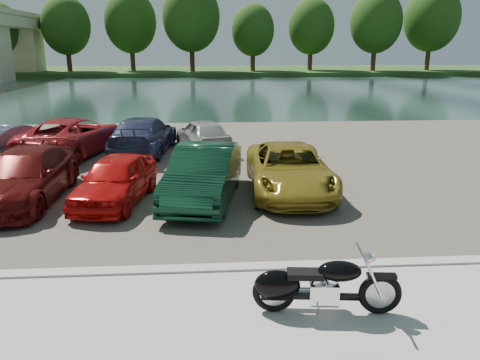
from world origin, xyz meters
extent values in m
plane|color=#595447|center=(0.00, 0.00, 0.00)|extent=(200.00, 200.00, 0.00)
cube|color=#A5A39B|center=(0.00, 2.00, 0.07)|extent=(60.00, 0.30, 0.14)
cube|color=#3F3B33|center=(0.00, 11.00, 0.02)|extent=(60.00, 18.00, 0.04)
cube|color=black|center=(0.00, 40.00, 0.00)|extent=(120.00, 40.00, 0.00)
cube|color=#254217|center=(0.00, 72.00, 0.30)|extent=(120.00, 24.00, 0.60)
cube|color=#C9B88B|center=(-28.00, 66.00, 3.60)|extent=(6.00, 4.00, 7.20)
cylinder|color=#3D2616|center=(-30.00, 64.60, 2.85)|extent=(0.70, 0.70, 4.50)
cylinder|color=#3D2616|center=(-21.00, 66.00, 3.08)|extent=(0.70, 0.70, 4.95)
ellipsoid|color=#15330D|center=(-21.00, 66.00, 7.04)|extent=(6.93, 6.93, 8.32)
cylinder|color=#3D2616|center=(-12.00, 67.40, 3.30)|extent=(0.70, 0.70, 5.40)
ellipsoid|color=#15330D|center=(-12.00, 67.40, 7.62)|extent=(7.56, 7.56, 9.07)
cylinder|color=#3D2616|center=(-3.00, 64.60, 3.52)|extent=(0.70, 0.70, 5.85)
ellipsoid|color=#15330D|center=(-3.00, 64.60, 8.21)|extent=(8.19, 8.19, 9.83)
cylinder|color=#3D2616|center=(6.00, 66.00, 2.85)|extent=(0.70, 0.70, 4.50)
ellipsoid|color=#15330D|center=(6.00, 66.00, 6.45)|extent=(6.30, 6.30, 7.56)
cylinder|color=#3D2616|center=(15.00, 67.40, 3.08)|extent=(0.70, 0.70, 4.95)
ellipsoid|color=#15330D|center=(15.00, 67.40, 7.04)|extent=(6.93, 6.93, 8.32)
cylinder|color=#3D2616|center=(24.00, 64.60, 3.30)|extent=(0.70, 0.70, 5.40)
ellipsoid|color=#15330D|center=(24.00, 64.60, 7.62)|extent=(7.56, 7.56, 9.07)
cylinder|color=#3D2616|center=(33.00, 66.00, 3.52)|extent=(0.70, 0.70, 5.85)
ellipsoid|color=#15330D|center=(33.00, 66.00, 8.21)|extent=(8.19, 8.19, 9.83)
torus|color=black|center=(1.83, 0.29, 0.44)|extent=(0.69, 0.19, 0.68)
torus|color=black|center=(0.18, 0.46, 0.44)|extent=(0.69, 0.19, 0.68)
cylinder|color=#B2B2B7|center=(1.83, 0.29, 0.44)|extent=(0.46, 0.11, 0.46)
cylinder|color=#B2B2B7|center=(0.18, 0.46, 0.44)|extent=(0.46, 0.11, 0.46)
cylinder|color=silver|center=(1.68, 0.20, 0.74)|extent=(0.33, 0.08, 0.63)
cylinder|color=silver|center=(1.70, 0.40, 0.74)|extent=(0.33, 0.08, 0.63)
cylinder|color=silver|center=(1.50, 0.32, 1.13)|extent=(0.11, 0.75, 0.04)
sphere|color=silver|center=(1.60, 0.31, 1.05)|extent=(0.18, 0.18, 0.16)
sphere|color=silver|center=(1.67, 0.30, 1.05)|extent=(0.12, 0.12, 0.11)
cube|color=black|center=(1.83, 0.29, 0.75)|extent=(0.46, 0.19, 0.06)
cube|color=black|center=(1.01, 0.37, 0.38)|extent=(1.20, 0.22, 0.08)
cube|color=silver|center=(0.96, 0.38, 0.45)|extent=(0.48, 0.36, 0.34)
cylinder|color=silver|center=(1.06, 0.37, 0.65)|extent=(0.26, 0.20, 0.27)
cylinder|color=silver|center=(0.86, 0.39, 0.65)|extent=(0.26, 0.20, 0.27)
ellipsoid|color=black|center=(1.18, 0.35, 0.82)|extent=(0.71, 0.43, 0.32)
cube|color=black|center=(0.66, 0.41, 0.76)|extent=(0.58, 0.34, 0.10)
ellipsoid|color=black|center=(0.23, 0.45, 0.56)|extent=(0.76, 0.41, 0.50)
cube|color=black|center=(0.18, 0.46, 0.49)|extent=(0.42, 0.22, 0.30)
cylinder|color=silver|center=(0.67, 0.57, 0.32)|extent=(1.10, 0.20, 0.09)
cylinder|color=silver|center=(0.67, 0.57, 0.40)|extent=(1.10, 0.20, 0.09)
cylinder|color=#B2B2B7|center=(0.84, 0.21, 0.23)|extent=(0.04, 0.14, 0.22)
imported|color=#550D0C|center=(-5.83, 6.59, 0.74)|extent=(2.05, 4.84, 1.39)
imported|color=red|center=(-3.33, 6.28, 0.69)|extent=(2.13, 4.00, 1.30)
imported|color=#0E341F|center=(-0.94, 6.30, 0.79)|extent=(2.36, 4.77, 1.50)
imported|color=olive|center=(1.52, 6.92, 0.72)|extent=(2.40, 4.97, 1.37)
imported|color=slate|center=(-8.38, 12.44, 0.66)|extent=(2.61, 3.97, 1.24)
imported|color=#A41B1F|center=(-6.13, 12.41, 0.77)|extent=(3.61, 5.68, 1.46)
imported|color=navy|center=(-3.39, 12.54, 0.76)|extent=(2.51, 5.12, 1.43)
imported|color=#A2A29E|center=(-1.03, 12.90, 0.68)|extent=(2.60, 4.07, 1.29)
camera|label=1|loc=(-0.79, -6.05, 4.15)|focal=35.00mm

